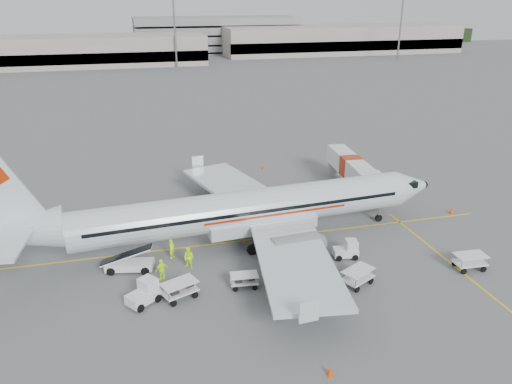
% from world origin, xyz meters
% --- Properties ---
extents(ground, '(360.00, 360.00, 0.00)m').
position_xyz_m(ground, '(0.00, 0.00, 0.00)').
color(ground, '#56595B').
extents(stripe_lead, '(44.00, 0.20, 0.01)m').
position_xyz_m(stripe_lead, '(0.00, 0.00, 0.01)').
color(stripe_lead, yellow).
rests_on(stripe_lead, ground).
extents(stripe_cross, '(0.20, 20.00, 0.01)m').
position_xyz_m(stripe_cross, '(14.00, -8.00, 0.01)').
color(stripe_cross, yellow).
rests_on(stripe_cross, ground).
extents(terminal_west, '(110.00, 22.00, 9.00)m').
position_xyz_m(terminal_west, '(-40.00, 130.00, 4.50)').
color(terminal_west, gray).
rests_on(terminal_west, ground).
extents(terminal_east, '(90.00, 26.00, 10.00)m').
position_xyz_m(terminal_east, '(70.00, 145.00, 5.00)').
color(terminal_east, gray).
rests_on(terminal_east, ground).
extents(parking_garage, '(62.00, 24.00, 14.00)m').
position_xyz_m(parking_garage, '(25.00, 160.00, 7.00)').
color(parking_garage, slate).
rests_on(parking_garage, ground).
extents(treeline, '(300.00, 3.00, 6.00)m').
position_xyz_m(treeline, '(0.00, 175.00, 3.00)').
color(treeline, black).
rests_on(treeline, ground).
extents(mast_center, '(3.20, 1.20, 22.00)m').
position_xyz_m(mast_center, '(5.00, 118.00, 11.00)').
color(mast_center, slate).
rests_on(mast_center, ground).
extents(mast_east, '(3.20, 1.20, 22.00)m').
position_xyz_m(mast_east, '(80.00, 118.00, 11.00)').
color(mast_east, slate).
rests_on(mast_east, ground).
extents(aircraft, '(42.10, 34.15, 10.99)m').
position_xyz_m(aircraft, '(-1.34, -0.28, 5.50)').
color(aircraft, silver).
rests_on(aircraft, ground).
extents(jet_bridge, '(3.76, 14.59, 3.79)m').
position_xyz_m(jet_bridge, '(13.03, 9.60, 1.89)').
color(jet_bridge, silver).
rests_on(jet_bridge, ground).
extents(belt_loader, '(5.28, 2.90, 2.70)m').
position_xyz_m(belt_loader, '(-11.73, -2.75, 1.35)').
color(belt_loader, silver).
rests_on(belt_loader, ground).
extents(tug_fore, '(2.20, 1.48, 1.58)m').
position_xyz_m(tug_fore, '(5.95, -5.17, 0.79)').
color(tug_fore, silver).
rests_on(tug_fore, ground).
extents(tug_mid, '(2.20, 1.51, 1.56)m').
position_xyz_m(tug_mid, '(0.60, -10.25, 0.78)').
color(tug_mid, silver).
rests_on(tug_mid, ground).
extents(tug_aft, '(2.66, 2.44, 1.79)m').
position_xyz_m(tug_aft, '(-10.91, -7.81, 0.90)').
color(tug_aft, silver).
rests_on(tug_aft, ground).
extents(cart_loaded_a, '(2.20, 1.44, 1.09)m').
position_xyz_m(cart_loaded_a, '(-3.39, -7.49, 0.54)').
color(cart_loaded_a, silver).
rests_on(cart_loaded_a, ground).
extents(cart_loaded_b, '(2.94, 2.37, 1.33)m').
position_xyz_m(cart_loaded_b, '(-8.28, -7.76, 0.67)').
color(cart_loaded_b, silver).
rests_on(cart_loaded_b, ground).
extents(cart_empty_a, '(2.91, 2.49, 1.31)m').
position_xyz_m(cart_empty_a, '(5.08, -9.35, 0.66)').
color(cart_empty_a, silver).
rests_on(cart_empty_a, ground).
extents(cart_empty_b, '(2.58, 1.61, 1.31)m').
position_xyz_m(cart_empty_b, '(14.85, -9.46, 0.65)').
color(cart_empty_b, silver).
rests_on(cart_empty_b, ground).
extents(cone_nose, '(0.43, 0.43, 0.70)m').
position_xyz_m(cone_nose, '(20.16, 0.56, 0.35)').
color(cone_nose, '#EE4004').
rests_on(cone_nose, ground).
extents(cone_port, '(0.42, 0.42, 0.68)m').
position_xyz_m(cone_port, '(5.39, 18.88, 0.34)').
color(cone_port, '#EE4004').
rests_on(cone_port, ground).
extents(cone_stbd, '(0.40, 0.40, 0.65)m').
position_xyz_m(cone_stbd, '(-0.72, -17.97, 0.33)').
color(cone_stbd, '#EE4004').
rests_on(cone_stbd, ground).
extents(crew_a, '(0.68, 0.73, 1.67)m').
position_xyz_m(crew_a, '(-8.22, -1.50, 0.84)').
color(crew_a, '#C5FF12').
rests_on(crew_a, ground).
extents(crew_b, '(1.14, 1.11, 1.86)m').
position_xyz_m(crew_b, '(-7.06, -3.61, 0.93)').
color(crew_b, '#C5FF12').
rests_on(crew_b, ground).
extents(crew_c, '(1.25, 1.29, 1.76)m').
position_xyz_m(crew_c, '(-0.70, -7.81, 0.88)').
color(crew_c, '#C5FF12').
rests_on(crew_c, ground).
extents(crew_d, '(1.14, 0.78, 1.79)m').
position_xyz_m(crew_d, '(-9.32, -4.88, 0.89)').
color(crew_d, '#C5FF12').
rests_on(crew_d, ground).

